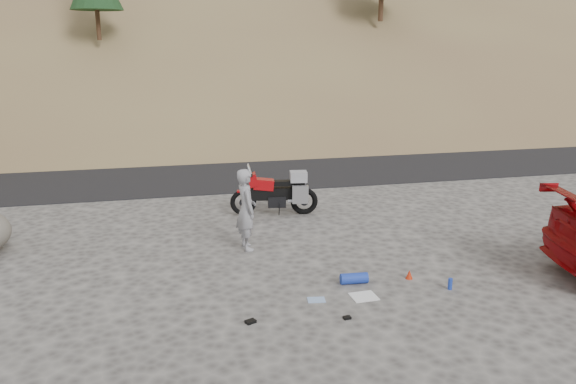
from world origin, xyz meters
name	(u,v)px	position (x,y,z in m)	size (l,w,h in m)	color
ground	(274,268)	(0.00, 0.00, 0.00)	(140.00, 140.00, 0.00)	#484542
road	(220,168)	(0.00, 9.00, 0.00)	(120.00, 7.00, 0.05)	black
motorcycle	(278,193)	(0.79, 3.31, 0.55)	(2.15, 0.80, 1.28)	black
man	(247,248)	(-0.34, 1.13, 0.00)	(0.61, 0.40, 1.67)	gray
gear_white_cloth	(364,296)	(1.20, -1.57, 0.01)	(0.42, 0.37, 0.01)	white
gear_blue_mat	(354,278)	(1.22, -1.02, 0.10)	(0.19, 0.19, 0.48)	#1B37A7
gear_bottle	(450,284)	(2.74, -1.63, 0.10)	(0.07, 0.07, 0.20)	#1B37A7
gear_funnel	(409,274)	(2.25, -1.05, 0.08)	(0.13, 0.13, 0.16)	red
gear_glove_a	(251,322)	(-0.78, -2.03, 0.02)	(0.15, 0.11, 0.04)	black
gear_glove_b	(347,318)	(0.68, -2.24, 0.02)	(0.11, 0.09, 0.04)	black
gear_blue_cloth	(316,300)	(0.39, -1.51, 0.01)	(0.29, 0.21, 0.01)	#88A5D2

